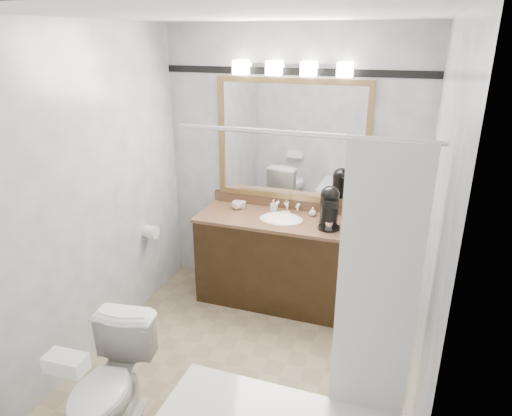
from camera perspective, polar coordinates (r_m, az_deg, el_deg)
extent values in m
cube|color=gray|center=(3.71, -1.75, -19.45)|extent=(2.40, 2.60, 0.01)
cube|color=white|center=(2.83, -2.34, 23.11)|extent=(2.40, 2.60, 0.01)
cube|color=silver|center=(4.23, 4.39, 5.10)|extent=(2.40, 0.01, 2.50)
cube|color=silver|center=(2.03, -15.75, -14.16)|extent=(2.40, 0.01, 2.50)
cube|color=silver|center=(3.64, -20.00, 1.25)|extent=(0.01, 2.60, 2.50)
cube|color=silver|center=(2.88, 21.06, -4.00)|extent=(0.01, 2.60, 2.50)
cube|color=black|center=(4.28, 3.06, -6.80)|extent=(1.50, 0.55, 0.82)
cube|color=#966847|center=(4.10, 3.17, -1.53)|extent=(1.53, 0.58, 0.03)
cube|color=#966847|center=(4.32, 4.19, 0.56)|extent=(1.53, 0.03, 0.10)
ellipsoid|color=white|center=(4.11, 3.17, -1.72)|extent=(0.44, 0.34, 0.14)
cube|color=olive|center=(4.07, 4.60, 15.58)|extent=(1.40, 0.04, 0.05)
cube|color=olive|center=(4.29, 4.20, 1.47)|extent=(1.40, 0.04, 0.05)
cube|color=olive|center=(4.36, -4.30, 8.96)|extent=(0.05, 0.04, 1.00)
cube|color=olive|center=(4.03, 13.77, 7.45)|extent=(0.05, 0.04, 1.00)
cube|color=white|center=(4.15, 4.41, 8.35)|extent=(1.30, 0.01, 1.00)
cube|color=silver|center=(4.05, 4.61, 17.33)|extent=(0.90, 0.05, 0.03)
cube|color=white|center=(4.14, -1.89, 17.18)|extent=(0.12, 0.12, 0.12)
cube|color=white|center=(4.04, 2.26, 17.09)|extent=(0.12, 0.12, 0.12)
cube|color=white|center=(3.97, 6.60, 16.90)|extent=(0.12, 0.12, 0.12)
cube|color=white|center=(3.91, 11.07, 16.61)|extent=(0.12, 0.12, 0.12)
cube|color=black|center=(4.08, 4.68, 16.64)|extent=(2.40, 0.01, 0.06)
cylinder|color=silver|center=(2.20, 5.72, 9.19)|extent=(1.30, 0.02, 0.02)
cube|color=white|center=(2.42, 14.86, -10.14)|extent=(0.40, 0.04, 1.55)
cylinder|color=white|center=(4.30, -12.99, -2.93)|extent=(0.11, 0.12, 0.12)
imported|color=white|center=(3.15, -17.91, -20.50)|extent=(0.51, 0.77, 0.73)
cube|color=white|center=(2.73, -22.66, -17.45)|extent=(0.23, 0.13, 0.09)
cylinder|color=black|center=(3.92, 9.06, -2.42)|extent=(0.19, 0.19, 0.02)
cylinder|color=black|center=(3.93, 9.12, -0.26)|extent=(0.16, 0.16, 0.27)
sphere|color=black|center=(3.89, 9.23, 1.60)|extent=(0.16, 0.16, 0.16)
cube|color=black|center=(3.82, 9.27, 0.53)|extent=(0.13, 0.13, 0.05)
cylinder|color=silver|center=(3.89, 9.10, -2.12)|extent=(0.06, 0.06, 0.06)
imported|color=white|center=(4.31, -2.38, 0.36)|extent=(0.12, 0.12, 0.08)
imported|color=white|center=(4.32, -1.74, 0.39)|extent=(0.08, 0.08, 0.07)
imported|color=white|center=(4.25, 2.22, 0.34)|extent=(0.06, 0.06, 0.11)
imported|color=white|center=(4.17, 7.10, -0.46)|extent=(0.08, 0.08, 0.08)
cube|color=beige|center=(4.20, 3.72, -0.61)|extent=(0.08, 0.06, 0.02)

